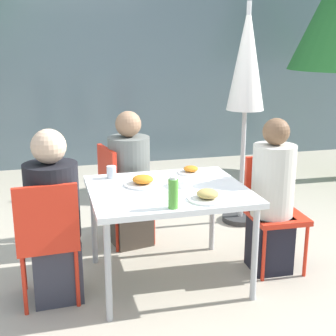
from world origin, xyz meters
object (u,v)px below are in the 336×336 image
Objects in this scene: chair_right at (273,203)px; closed_umbrella at (247,67)px; chair_left at (47,233)px; person_left at (54,221)px; person_far at (130,183)px; chair_far at (119,187)px; person_right at (272,200)px; drinking_cup at (111,172)px; bottle at (173,193)px; salad_bowl at (181,182)px.

closed_umbrella reaches higher than chair_right.
person_left is (0.05, 0.08, 0.05)m from chair_left.
person_far is (0.70, 0.85, 0.04)m from chair_left.
chair_far is 0.42× the size of closed_umbrella.
closed_umbrella is at bearing 26.57° from person_left.
chair_far is (-1.05, 0.80, -0.06)m from person_right.
chair_far is at bearing 52.50° from chair_left.
chair_right is 0.42× the size of closed_umbrella.
bottle is at bearing -70.04° from drinking_cup.
person_right is 12.68× the size of drinking_cup.
bottle is (-0.88, -0.37, 0.25)m from person_right.
person_far reaches higher than chair_left.
person_far is (-1.01, 0.69, 0.04)m from chair_right.
bottle is 1.33× the size of salad_bowl.
person_left is 1.62m from person_right.
chair_right is at bearing 0.07° from person_left.
person_left is 0.99m from chair_far.
closed_umbrella reaches higher than bottle.
person_right reaches higher than chair_far.
person_far is at bearing -36.17° from person_right.
chair_right is 1.37m from closed_umbrella.
closed_umbrella reaches higher than chair_left.
person_far reaches higher than bottle.
chair_far is 0.10m from person_far.
chair_far is at bearing 74.20° from drinking_cup.
person_right is (1.67, 0.09, 0.06)m from chair_left.
person_far is at bearing 58.01° from chair_far.
person_left is 1.01m from person_far.
chair_far is (-1.10, 0.72, 0.00)m from chair_right.
person_far is 12.48× the size of drinking_cup.
closed_umbrella reaches higher than drinking_cup.
bottle is at bearing 25.44° from person_right.
chair_left is at bearing 159.73° from bottle.
person_right is at bearing 40.99° from chair_far.
closed_umbrella is at bearing 90.40° from person_far.
person_right is 1.02× the size of person_far.
chair_left is at bearing -46.45° from chair_far.
bottle is (0.74, -0.37, 0.26)m from person_left.
chair_right is 0.73× the size of person_right.
chair_right reaches higher than salad_bowl.
chair_left reaches higher than salad_bowl.
bottle is 2.18× the size of drinking_cup.
chair_right and chair_far have the same top height.
chair_right is 1.00× the size of chair_far.
person_left is 0.64m from drinking_cup.
bottle reaches higher than drinking_cup.
person_left is 0.57× the size of closed_umbrella.
chair_right is 0.79m from salad_bowl.
closed_umbrella is (1.82, 1.02, 0.94)m from person_left.
person_left is at bearing -150.71° from closed_umbrella.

